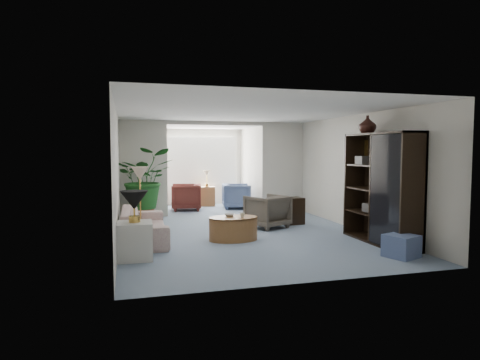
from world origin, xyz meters
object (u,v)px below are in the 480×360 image
object	(u,v)px
wingback_chair	(267,211)
plant_pot	(146,215)
coffee_table	(233,229)
sunroom_table	(207,196)
coffee_bowl	(230,215)
cabinet_urn	(367,125)
side_table_dark	(291,211)
sunroom_chair_blue	(236,196)
sunroom_chair_maroon	(186,197)
sofa	(144,225)
end_table	(135,241)
entertainment_cabinet	(381,188)
table_lamp	(134,200)
floor_lamp	(140,174)
ottoman	(401,246)
framed_picture	(361,152)
coffee_cup	(242,215)

from	to	relation	value
wingback_chair	plant_pot	xyz separation A→B (m)	(-2.59, 1.52, -0.21)
coffee_table	sunroom_table	size ratio (longest dim) A/B	1.58
coffee_bowl	cabinet_urn	xyz separation A→B (m)	(2.64, -0.56, 1.76)
side_table_dark	sunroom_table	size ratio (longest dim) A/B	1.03
coffee_table	cabinet_urn	world-z (taller)	cabinet_urn
plant_pot	sunroom_chair_blue	world-z (taller)	sunroom_chair_blue
cabinet_urn	sunroom_chair_maroon	world-z (taller)	cabinet_urn
sofa	sunroom_chair_maroon	distance (m)	4.09
end_table	cabinet_urn	xyz separation A→B (m)	(4.45, 0.49, 1.94)
plant_pot	entertainment_cabinet	bearing A→B (deg)	-40.68
coffee_table	table_lamp	bearing A→B (deg)	-152.99
sunroom_chair_maroon	entertainment_cabinet	bearing A→B (deg)	38.21
floor_lamp	ottoman	xyz separation A→B (m)	(4.01, -3.14, -1.07)
framed_picture	coffee_bowl	xyz separation A→B (m)	(-2.87, -0.03, -1.22)
table_lamp	sunroom_table	world-z (taller)	table_lamp
entertainment_cabinet	sunroom_chair_blue	xyz separation A→B (m)	(-1.40, 5.21, -0.66)
sofa	coffee_cup	world-z (taller)	sofa
sofa	table_lamp	distance (m)	1.51
framed_picture	floor_lamp	bearing A→B (deg)	166.92
end_table	sunroom_chair_blue	bearing A→B (deg)	59.63
sunroom_chair_maroon	end_table	bearing A→B (deg)	-7.48
framed_picture	ottoman	size ratio (longest dim) A/B	1.10
ottoman	wingback_chair	bearing A→B (deg)	112.48
side_table_dark	plant_pot	distance (m)	3.52
side_table_dark	sunroom_table	world-z (taller)	side_table_dark
plant_pot	wingback_chair	bearing A→B (deg)	-30.42
coffee_table	cabinet_urn	distance (m)	3.31
end_table	sofa	bearing A→B (deg)	81.57
coffee_bowl	entertainment_cabinet	size ratio (longest dim) A/B	0.10
sofa	table_lamp	bearing A→B (deg)	172.85
wingback_chair	ottoman	bearing A→B (deg)	87.98
floor_lamp	sunroom_chair_blue	world-z (taller)	floor_lamp
sofa	sunroom_chair_blue	bearing A→B (deg)	-35.20
coffee_table	sunroom_chair_maroon	xyz separation A→B (m)	(-0.31, 4.26, 0.16)
coffee_bowl	plant_pot	bearing A→B (deg)	120.81
sofa	sunroom_table	xyz separation A→B (m)	(2.10, 4.61, -0.01)
framed_picture	plant_pot	bearing A→B (deg)	150.54
entertainment_cabinet	coffee_table	bearing A→B (deg)	159.71
coffee_table	coffee_cup	distance (m)	0.32
coffee_table	side_table_dark	bearing A→B (deg)	37.79
sunroom_chair_maroon	ottoman	bearing A→B (deg)	31.98
coffee_bowl	sofa	bearing A→B (deg)	169.43
side_table_dark	ottoman	bearing A→B (deg)	-80.56
coffee_bowl	ottoman	bearing A→B (deg)	-41.13
table_lamp	coffee_cup	distance (m)	2.23
framed_picture	cabinet_urn	size ratio (longest dim) A/B	1.42
coffee_bowl	ottoman	size ratio (longest dim) A/B	0.45
end_table	floor_lamp	distance (m)	2.34
framed_picture	sunroom_chair_maroon	world-z (taller)	framed_picture
cabinet_urn	table_lamp	bearing A→B (deg)	-173.70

